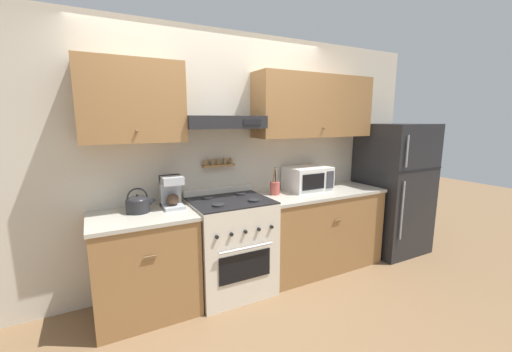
# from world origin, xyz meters

# --- Properties ---
(ground_plane) EXTENTS (16.00, 16.00, 0.00)m
(ground_plane) POSITION_xyz_m (0.00, 0.00, 0.00)
(ground_plane) COLOR brown
(wall_back) EXTENTS (5.20, 0.46, 2.55)m
(wall_back) POSITION_xyz_m (0.12, 0.60, 1.46)
(wall_back) COLOR beige
(wall_back) RESTS_ON ground_plane
(counter_left) EXTENTS (0.86, 0.64, 0.89)m
(counter_left) POSITION_xyz_m (-0.80, 0.33, 0.45)
(counter_left) COLOR olive
(counter_left) RESTS_ON ground_plane
(counter_right) EXTENTS (1.45, 0.64, 0.89)m
(counter_right) POSITION_xyz_m (1.10, 0.33, 0.45)
(counter_right) COLOR olive
(counter_right) RESTS_ON ground_plane
(stove_range) EXTENTS (0.74, 0.67, 0.99)m
(stove_range) POSITION_xyz_m (0.00, 0.31, 0.47)
(stove_range) COLOR beige
(stove_range) RESTS_ON ground_plane
(refrigerator) EXTENTS (0.77, 0.74, 1.63)m
(refrigerator) POSITION_xyz_m (2.25, 0.27, 0.81)
(refrigerator) COLOR #232326
(refrigerator) RESTS_ON ground_plane
(tea_kettle) EXTENTS (0.25, 0.20, 0.22)m
(tea_kettle) POSITION_xyz_m (-0.81, 0.41, 0.97)
(tea_kettle) COLOR #232326
(tea_kettle) RESTS_ON counter_left
(coffee_maker) EXTENTS (0.18, 0.24, 0.29)m
(coffee_maker) POSITION_xyz_m (-0.52, 0.44, 1.04)
(coffee_maker) COLOR #ADAFB5
(coffee_maker) RESTS_ON counter_left
(microwave) EXTENTS (0.48, 0.37, 0.27)m
(microwave) POSITION_xyz_m (1.00, 0.43, 1.03)
(microwave) COLOR white
(microwave) RESTS_ON counter_right
(utensil_crock) EXTENTS (0.10, 0.10, 0.29)m
(utensil_crock) POSITION_xyz_m (0.56, 0.41, 0.97)
(utensil_crock) COLOR #B24C42
(utensil_crock) RESTS_ON counter_right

